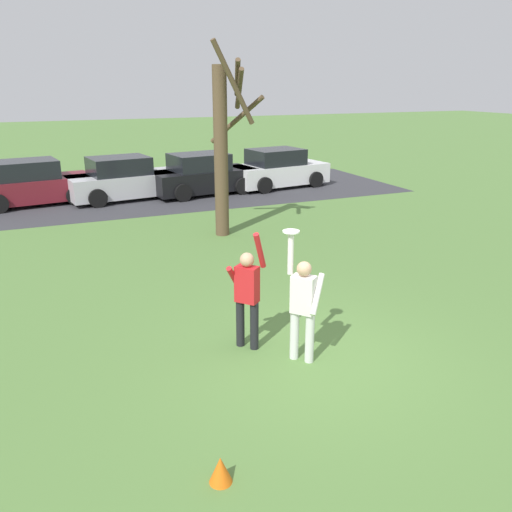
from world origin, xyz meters
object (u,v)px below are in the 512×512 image
Objects in this scene: person_catcher at (303,303)px; field_cone_orange at (221,470)px; parked_car_silver at (123,180)px; parked_car_white at (278,170)px; frisbee_disc at (291,231)px; bare_tree_tall at (223,144)px; parked_car_black at (202,176)px; person_defender at (247,292)px; parked_car_maroon at (31,184)px.

person_catcher is 3.02m from field_cone_orange.
parked_car_silver is 6.40m from parked_car_white.
parked_car_white is (5.87, 13.35, -0.25)m from person_catcher.
field_cone_orange is at bearing 93.92° from person_catcher.
frisbee_disc is 7.31m from bare_tree_tall.
frisbee_disc is 0.06× the size of parked_car_black.
bare_tree_tall reaches higher than person_defender.
frisbee_disc is at bearing 48.89° from field_cone_orange.
frisbee_disc reaches higher than person_catcher.
parked_car_maroon is at bearing 169.08° from parked_car_white.
bare_tree_tall reaches higher than parked_car_maroon.
person_defender is 7.04m from bare_tree_tall.
person_catcher is 6.50× the size of field_cone_orange.
parked_car_black is (3.02, -0.24, 0.00)m from parked_car_silver.
person_catcher is 0.97m from person_defender.
person_defender reaches higher than field_cone_orange.
parked_car_black is at bearing 78.85° from bare_tree_tall.
parked_car_white is 0.82× the size of bare_tree_tall.
person_defender reaches higher than parked_car_white.
person_catcher is 13.39m from parked_car_black.
bare_tree_tall is at bearing 69.97° from field_cone_orange.
person_defender is 0.47× the size of parked_car_silver.
bare_tree_tall reaches higher than parked_car_silver.
parked_car_black is 6.24m from bare_tree_tall.
person_catcher is 0.48× the size of parked_car_white.
parked_car_maroon is at bearing 165.90° from parked_car_black.
field_cone_orange is at bearing -110.03° from bare_tree_tall.
field_cone_orange is (-1.93, -2.21, -1.93)m from frisbee_disc.
frisbee_disc is 13.32m from parked_car_black.
bare_tree_tall reaches higher than frisbee_disc.
person_defender is 12.66m from parked_car_silver.
person_defender is 8.09× the size of frisbee_disc.
person_defender reaches higher than parked_car_black.
parked_car_silver is 15.51m from field_cone_orange.
frisbee_disc is at bearing 0.00° from person_catcher.
parked_car_white is at bearing -64.30° from person_catcher.
person_catcher is 13.40m from parked_car_silver.
person_catcher reaches higher than parked_car_maroon.
person_defender reaches higher than parked_car_maroon.
field_cone_orange is at bearing -125.61° from parked_car_white.
parked_car_maroon is (-3.73, 13.78, -0.25)m from person_catcher.
person_catcher is at bearing -122.04° from parked_car_white.
parked_car_maroon is at bearing 95.99° from field_cone_orange.
field_cone_orange is (-3.41, -9.35, -2.42)m from bare_tree_tall.
parked_car_black is 3.38m from parked_car_white.
bare_tree_tall is (1.87, -6.08, 1.85)m from parked_car_silver.
bare_tree_tall is at bearing -50.92° from person_catcher.
person_catcher is at bearing 44.50° from field_cone_orange.
person_defender reaches higher than parked_car_silver.
bare_tree_tall is (1.33, 7.31, 1.59)m from person_catcher.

